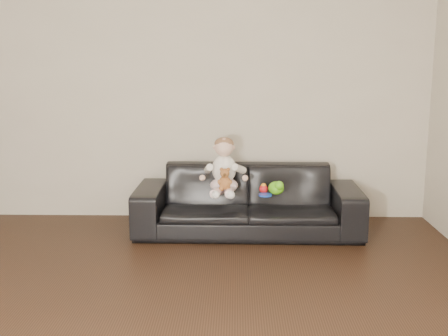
{
  "coord_description": "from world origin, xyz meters",
  "views": [
    {
      "loc": [
        0.66,
        -2.61,
        1.55
      ],
      "look_at": [
        0.56,
        2.15,
        0.6
      ],
      "focal_mm": 45.0,
      "sensor_mm": 36.0,
      "label": 1
    }
  ],
  "objects_px": {
    "toy_rattle": "(264,189)",
    "toy_blue_disc": "(265,195)",
    "baby": "(224,169)",
    "sofa": "(248,200)",
    "toy_green": "(276,188)",
    "teddy_bear": "(225,179)"
  },
  "relations": [
    {
      "from": "toy_blue_disc",
      "to": "teddy_bear",
      "type": "bearing_deg",
      "value": -171.21
    },
    {
      "from": "sofa",
      "to": "teddy_bear",
      "type": "height_order",
      "value": "teddy_bear"
    },
    {
      "from": "baby",
      "to": "toy_rattle",
      "type": "distance_m",
      "value": 0.39
    },
    {
      "from": "toy_rattle",
      "to": "toy_blue_disc",
      "type": "bearing_deg",
      "value": -84.25
    },
    {
      "from": "sofa",
      "to": "toy_rattle",
      "type": "height_order",
      "value": "sofa"
    },
    {
      "from": "teddy_bear",
      "to": "toy_rattle",
      "type": "distance_m",
      "value": 0.39
    },
    {
      "from": "sofa",
      "to": "toy_green",
      "type": "distance_m",
      "value": 0.32
    },
    {
      "from": "toy_green",
      "to": "toy_rattle",
      "type": "distance_m",
      "value": 0.12
    },
    {
      "from": "sofa",
      "to": "baby",
      "type": "distance_m",
      "value": 0.39
    },
    {
      "from": "toy_blue_disc",
      "to": "toy_green",
      "type": "bearing_deg",
      "value": 29.63
    },
    {
      "from": "sofa",
      "to": "toy_rattle",
      "type": "xyz_separation_m",
      "value": [
        0.13,
        -0.1,
        0.13
      ]
    },
    {
      "from": "baby",
      "to": "toy_rattle",
      "type": "xyz_separation_m",
      "value": [
        0.35,
        0.01,
        -0.18
      ]
    },
    {
      "from": "baby",
      "to": "toy_rattle",
      "type": "bearing_deg",
      "value": 10.37
    },
    {
      "from": "toy_green",
      "to": "toy_rattle",
      "type": "bearing_deg",
      "value": 156.38
    },
    {
      "from": "teddy_bear",
      "to": "baby",
      "type": "bearing_deg",
      "value": 105.91
    },
    {
      "from": "toy_blue_disc",
      "to": "sofa",
      "type": "bearing_deg",
      "value": 125.42
    },
    {
      "from": "toy_blue_disc",
      "to": "baby",
      "type": "bearing_deg",
      "value": 165.11
    },
    {
      "from": "toy_green",
      "to": "toy_blue_disc",
      "type": "distance_m",
      "value": 0.12
    },
    {
      "from": "teddy_bear",
      "to": "toy_rattle",
      "type": "height_order",
      "value": "teddy_bear"
    },
    {
      "from": "toy_green",
      "to": "toy_blue_disc",
      "type": "bearing_deg",
      "value": -150.37
    },
    {
      "from": "toy_green",
      "to": "toy_blue_disc",
      "type": "height_order",
      "value": "toy_green"
    },
    {
      "from": "sofa",
      "to": "baby",
      "type": "relative_size",
      "value": 4.08
    }
  ]
}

